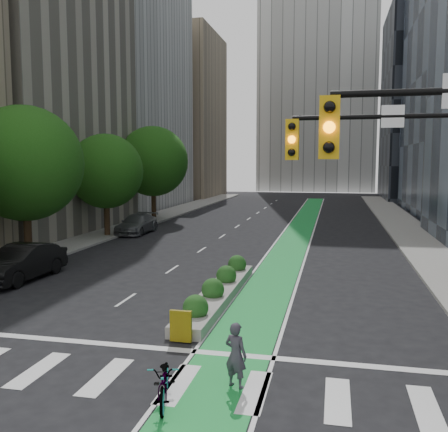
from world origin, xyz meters
The scene contains 17 objects.
ground centered at (0.00, 0.00, 0.00)m, with size 160.00×160.00×0.00m, color black.
sidewalk_left centered at (-11.80, 25.00, 0.07)m, with size 3.60×90.00×0.15m, color gray.
sidewalk_right centered at (11.80, 25.00, 0.07)m, with size 3.60×90.00×0.15m, color gray.
bike_lane_paint centered at (3.00, 30.00, 0.01)m, with size 2.20×70.00×0.01m, color green.
building_beige centered at (-20.00, 24.00, 15.00)m, with size 14.00×18.00×30.00m, color #B7AD99.
building_lt_mid centered at (-21.00, 45.00, 24.00)m, with size 14.00×22.00×48.00m, color silver.
building_tan_far centered at (-20.00, 66.00, 13.00)m, with size 14.00×16.00×26.00m, color tan.
building_dark_end centered at (20.00, 68.00, 14.00)m, with size 14.00×18.00×28.00m, color black.
building_distant centered at (2.00, 90.00, 35.00)m, with size 22.00×16.00×70.00m, color silver.
tree_mid centered at (-11.00, 12.00, 5.57)m, with size 6.40×6.40×8.78m.
tree_midfar centered at (-11.00, 22.00, 4.95)m, with size 5.60×5.60×7.76m.
tree_far centered at (-11.00, 32.00, 5.69)m, with size 6.60×6.60×9.00m.
median_planter centered at (1.20, 7.04, 0.37)m, with size 1.20×10.26×1.10m.
bicycle centered at (2.00, -2.00, 0.53)m, with size 0.71×2.03×1.07m, color gray.
cyclist centered at (3.48, -0.85, 0.84)m, with size 0.62×0.40×1.69m, color #3B3743.
parked_car_left_mid centered at (-8.78, 8.15, 0.86)m, with size 1.82×5.21×1.72m, color black.
parked_car_left_far centered at (-9.45, 24.04, 0.76)m, with size 2.12×5.22×1.51m, color #575A5C.
Camera 1 is at (5.81, -12.70, 5.69)m, focal length 40.00 mm.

